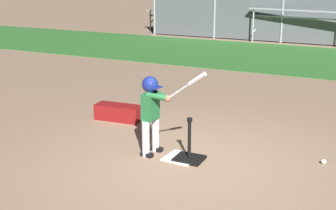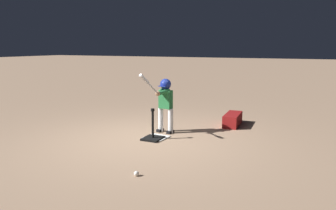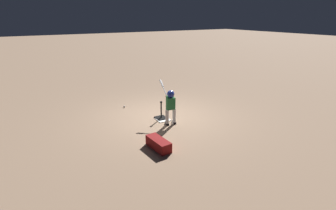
# 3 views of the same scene
# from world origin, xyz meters

# --- Properties ---
(ground_plane) EXTENTS (90.00, 90.00, 0.00)m
(ground_plane) POSITION_xyz_m (0.00, 0.00, 0.00)
(ground_plane) COLOR #93755B
(home_plate) EXTENTS (0.47, 0.47, 0.02)m
(home_plate) POSITION_xyz_m (-0.26, 0.15, 0.01)
(home_plate) COLOR white
(home_plate) RESTS_ON ground_plane
(batting_tee) EXTENTS (0.40, 0.36, 0.63)m
(batting_tee) POSITION_xyz_m (-0.14, 0.14, 0.09)
(batting_tee) COLOR black
(batting_tee) RESTS_ON ground_plane
(batter_child) EXTENTS (1.01, 0.37, 1.34)m
(batter_child) POSITION_xyz_m (-0.71, 0.13, 0.75)
(batter_child) COLOR silver
(batter_child) RESTS_ON ground_plane
(baseball) EXTENTS (0.07, 0.07, 0.07)m
(baseball) POSITION_xyz_m (1.63, 0.81, 0.04)
(baseball) COLOR white
(baseball) RESTS_ON ground_plane
(equipment_bag) EXTENTS (0.86, 0.37, 0.28)m
(equipment_bag) POSITION_xyz_m (-1.99, 1.29, 0.14)
(equipment_bag) COLOR maroon
(equipment_bag) RESTS_ON ground_plane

